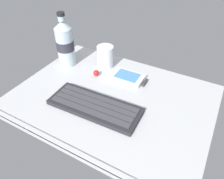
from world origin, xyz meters
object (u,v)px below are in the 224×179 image
Objects in this scene: keyboard at (95,106)px; juice_cup at (105,57)px; handheld_device at (129,78)px; trackball_mouse at (96,73)px; water_bottle at (65,43)px.

juice_cup reaches higher than keyboard.
handheld_device is 1.51× the size of juice_cup.
keyboard is 13.35× the size of trackball_mouse.
trackball_mouse is (14.55, -1.50, -7.91)cm from water_bottle.
water_bottle reaches higher than trackball_mouse.
handheld_device is at bearing -16.64° from juice_cup.
keyboard is 24.54cm from juice_cup.
keyboard is 2.29× the size of handheld_device.
water_bottle reaches higher than juice_cup.
trackball_mouse is (0.31, -7.34, -2.81)cm from juice_cup.
handheld_device is at bearing 17.56° from trackball_mouse.
juice_cup reaches higher than handheld_device.
water_bottle is at bearing 144.79° from keyboard.
juice_cup is (-9.34, 22.48, 3.10)cm from keyboard.
water_bottle is 9.45× the size of trackball_mouse.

